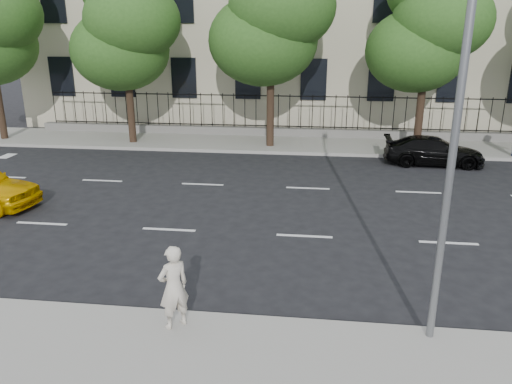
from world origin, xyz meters
The scene contains 10 objects.
ground centered at (0.00, 0.00, 0.00)m, with size 120.00×120.00×0.00m, color black.
far_sidewalk centered at (0.00, 14.00, 0.07)m, with size 60.00×4.00×0.15m, color gray.
lane_markings centered at (0.00, 4.75, 0.01)m, with size 49.60×4.62×0.01m, color silver, non-canonical shape.
iron_fence centered at (0.00, 15.70, 0.65)m, with size 30.00×0.50×2.20m.
street_light centered at (2.50, -1.77, 5.15)m, with size 0.25×3.32×8.05m.
tree_b centered at (-8.96, 13.36, 5.84)m, with size 5.53×5.12×8.97m.
tree_c centered at (-1.96, 13.36, 6.41)m, with size 5.89×5.50×9.80m.
tree_d centered at (5.04, 13.36, 5.84)m, with size 5.34×4.94×8.84m.
black_sedan centered at (5.32, 11.04, 0.61)m, with size 1.71×4.20×1.22m, color black.
woman_near centered at (-2.37, -2.56, 1.00)m, with size 0.62×0.41×1.70m, color beige.
Camera 1 is at (0.20, -10.76, 5.72)m, focal length 35.00 mm.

